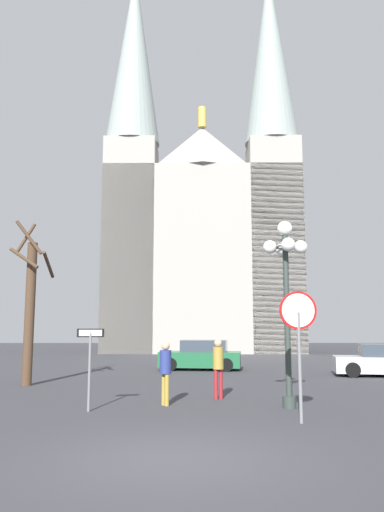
{
  "coord_description": "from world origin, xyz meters",
  "views": [
    {
      "loc": [
        0.29,
        -8.45,
        2.13
      ],
      "look_at": [
        0.45,
        18.95,
        6.05
      ],
      "focal_mm": 34.93,
      "sensor_mm": 36.0,
      "label": 1
    }
  ],
  "objects_px": {
    "one_way_arrow_sign": "(90,358)",
    "street_lamp": "(286,277)",
    "stop_sign": "(299,328)",
    "cathedral": "(202,229)",
    "bare_tree": "(30,305)",
    "pedestrian_walking": "(218,362)",
    "pedestrian_standing": "(165,367)",
    "parked_car_near_green": "(201,356)"
  },
  "relations": [
    {
      "from": "parked_car_near_green",
      "to": "pedestrian_walking",
      "type": "distance_m",
      "value": 10.28
    },
    {
      "from": "stop_sign",
      "to": "pedestrian_standing",
      "type": "relative_size",
      "value": 1.71
    },
    {
      "from": "bare_tree",
      "to": "parked_car_near_green",
      "type": "xyz_separation_m",
      "value": [
        6.59,
        6.8,
        -2.24
      ]
    },
    {
      "from": "pedestrian_walking",
      "to": "pedestrian_standing",
      "type": "xyz_separation_m",
      "value": [
        -1.53,
        -1.22,
        -0.03
      ]
    },
    {
      "from": "pedestrian_walking",
      "to": "pedestrian_standing",
      "type": "height_order",
      "value": "pedestrian_walking"
    },
    {
      "from": "bare_tree",
      "to": "pedestrian_walking",
      "type": "distance_m",
      "value": 7.9
    },
    {
      "from": "stop_sign",
      "to": "pedestrian_standing",
      "type": "height_order",
      "value": "stop_sign"
    },
    {
      "from": "one_way_arrow_sign",
      "to": "pedestrian_walking",
      "type": "bearing_deg",
      "value": 32.22
    },
    {
      "from": "parked_car_near_green",
      "to": "pedestrian_standing",
      "type": "height_order",
      "value": "pedestrian_standing"
    },
    {
      "from": "bare_tree",
      "to": "pedestrian_standing",
      "type": "xyz_separation_m",
      "value": [
        5.32,
        -4.69,
        -1.9
      ]
    },
    {
      "from": "one_way_arrow_sign",
      "to": "street_lamp",
      "type": "distance_m",
      "value": 5.68
    },
    {
      "from": "street_lamp",
      "to": "bare_tree",
      "type": "distance_m",
      "value": 10.06
    },
    {
      "from": "cathedral",
      "to": "bare_tree",
      "type": "height_order",
      "value": "cathedral"
    },
    {
      "from": "cathedral",
      "to": "stop_sign",
      "type": "xyz_separation_m",
      "value": [
        1.33,
        -33.55,
        -9.01
      ]
    },
    {
      "from": "bare_tree",
      "to": "one_way_arrow_sign",
      "type": "bearing_deg",
      "value": -58.88
    },
    {
      "from": "pedestrian_standing",
      "to": "stop_sign",
      "type": "bearing_deg",
      "value": -39.05
    },
    {
      "from": "stop_sign",
      "to": "pedestrian_standing",
      "type": "bearing_deg",
      "value": 140.95
    },
    {
      "from": "stop_sign",
      "to": "pedestrian_walking",
      "type": "height_order",
      "value": "stop_sign"
    },
    {
      "from": "pedestrian_standing",
      "to": "street_lamp",
      "type": "bearing_deg",
      "value": -7.6
    },
    {
      "from": "bare_tree",
      "to": "parked_car_near_green",
      "type": "height_order",
      "value": "bare_tree"
    },
    {
      "from": "one_way_arrow_sign",
      "to": "parked_car_near_green",
      "type": "distance_m",
      "value": 12.85
    },
    {
      "from": "one_way_arrow_sign",
      "to": "bare_tree",
      "type": "bearing_deg",
      "value": 121.12
    },
    {
      "from": "street_lamp",
      "to": "parked_car_near_green",
      "type": "xyz_separation_m",
      "value": [
        -2.05,
        11.93,
        -2.81
      ]
    },
    {
      "from": "stop_sign",
      "to": "parked_car_near_green",
      "type": "bearing_deg",
      "value": 97.65
    },
    {
      "from": "bare_tree",
      "to": "cathedral",
      "type": "bearing_deg",
      "value": 74.79
    },
    {
      "from": "stop_sign",
      "to": "cathedral",
      "type": "bearing_deg",
      "value": 92.27
    },
    {
      "from": "stop_sign",
      "to": "street_lamp",
      "type": "xyz_separation_m",
      "value": [
        0.16,
        2.12,
        1.4
      ]
    },
    {
      "from": "pedestrian_walking",
      "to": "cathedral",
      "type": "bearing_deg",
      "value": 89.42
    },
    {
      "from": "pedestrian_standing",
      "to": "parked_car_near_green",
      "type": "bearing_deg",
      "value": 83.68
    },
    {
      "from": "one_way_arrow_sign",
      "to": "bare_tree",
      "type": "distance_m",
      "value": 6.78
    },
    {
      "from": "cathedral",
      "to": "pedestrian_standing",
      "type": "height_order",
      "value": "cathedral"
    },
    {
      "from": "stop_sign",
      "to": "bare_tree",
      "type": "distance_m",
      "value": 11.19
    },
    {
      "from": "pedestrian_walking",
      "to": "street_lamp",
      "type": "bearing_deg",
      "value": -42.91
    },
    {
      "from": "cathedral",
      "to": "stop_sign",
      "type": "relative_size",
      "value": 12.2
    },
    {
      "from": "cathedral",
      "to": "parked_car_near_green",
      "type": "relative_size",
      "value": 8.5
    },
    {
      "from": "street_lamp",
      "to": "bare_tree",
      "type": "xyz_separation_m",
      "value": [
        -8.63,
        5.14,
        -0.57
      ]
    },
    {
      "from": "stop_sign",
      "to": "one_way_arrow_sign",
      "type": "bearing_deg",
      "value": 162.33
    },
    {
      "from": "bare_tree",
      "to": "pedestrian_walking",
      "type": "xyz_separation_m",
      "value": [
        6.85,
        -3.47,
        -1.86
      ]
    },
    {
      "from": "bare_tree",
      "to": "pedestrian_standing",
      "type": "bearing_deg",
      "value": -41.44
    },
    {
      "from": "cathedral",
      "to": "street_lamp",
      "type": "xyz_separation_m",
      "value": [
        1.49,
        -31.43,
        -7.61
      ]
    },
    {
      "from": "street_lamp",
      "to": "pedestrian_walking",
      "type": "distance_m",
      "value": 3.44
    },
    {
      "from": "one_way_arrow_sign",
      "to": "street_lamp",
      "type": "relative_size",
      "value": 0.41
    }
  ]
}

